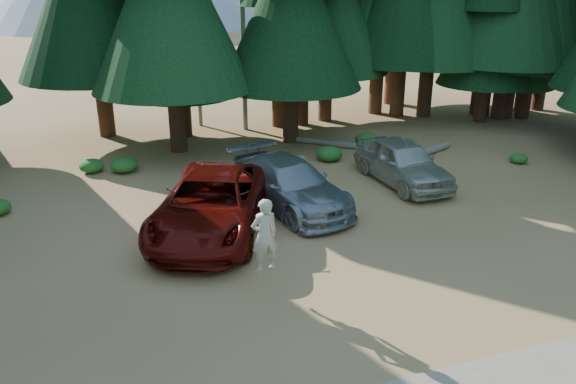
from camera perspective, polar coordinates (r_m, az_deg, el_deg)
The scene contains 18 objects.
ground at distance 15.52m, azimuth 6.50°, elevation -6.82°, with size 160.00×160.00×0.00m, color olive.
forest_belt_north at distance 28.93m, azimuth -6.12°, elevation 6.46°, with size 36.00×7.00×22.00m, color black, non-canonical shape.
snag_front at distance 27.74m, azimuth -4.68°, elevation 18.45°, with size 0.24×0.24×12.00m, color #736A5C.
snag_back at distance 28.85m, azimuth -9.40°, elevation 16.36°, with size 0.20×0.20×10.00m, color #736A5C.
red_pickup at distance 16.90m, azimuth -7.74°, elevation -1.17°, with size 2.94×6.38×1.77m, color #5B0C07.
silver_minivan_center at distance 18.59m, azimuth 0.13°, elevation 0.81°, with size 2.22×5.45×1.58m, color #9A9CA1.
silver_minivan_right at distance 21.20m, azimuth 11.55°, elevation 3.02°, with size 1.93×4.80×1.63m, color beige.
frisbee_player at distance 13.17m, azimuth -2.39°, elevation -4.42°, with size 0.74×0.55×1.85m.
log_left at distance 21.98m, azimuth -2.55°, elevation 2.27°, with size 0.31×0.31×4.33m, color #736A5C.
log_mid at distance 25.69m, azimuth 4.17°, elevation 4.99°, with size 0.28×0.28×3.42m, color #736A5C.
log_right at distance 24.38m, azimuth 12.94°, elevation 3.64°, with size 0.30×0.30×4.74m, color #736A5C.
shrub_far_left at distance 23.04m, azimuth -16.32°, elevation 2.68°, with size 1.07×1.07×0.59m, color #24681F.
shrub_left at distance 23.42m, azimuth -19.33°, elevation 2.54°, with size 0.95×0.95×0.52m, color #24681F.
shrub_center_left at distance 22.40m, azimuth -1.95°, elevation 3.08°, with size 1.17×1.17×0.64m, color #24681F.
shrub_center_right at distance 23.57m, azimuth 4.22°, elevation 3.91°, with size 1.09×1.09×0.60m, color #24681F.
shrub_right at distance 25.87m, azimuth 8.02°, elevation 5.31°, with size 1.09×1.09×0.60m, color #24681F.
shrub_far_right at distance 25.24m, azimuth 11.73°, elevation 4.73°, with size 1.16×1.16×0.64m, color #24681F.
shrub_edge_east at distance 25.12m, azimuth 22.39°, elevation 3.19°, with size 0.73×0.73×0.40m, color #24681F.
Camera 1 is at (-6.02, -12.36, 7.22)m, focal length 35.00 mm.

